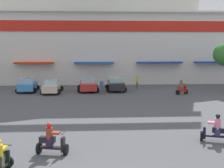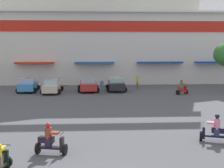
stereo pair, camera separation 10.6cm
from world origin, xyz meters
name	(u,v)px [view 1 (the left image)]	position (x,y,z in m)	size (l,w,h in m)	color
ground_plane	(99,113)	(0.00, 13.00, 0.00)	(128.00, 128.00, 0.00)	#4E5056
colonial_building	(96,21)	(0.00, 36.59, 8.86)	(40.12, 17.98, 19.95)	silver
parked_car_0	(28,85)	(-7.77, 24.55, 0.78)	(2.40, 3.88, 1.55)	#3F87C8
parked_car_1	(52,86)	(-4.93, 23.53, 0.78)	(2.21, 4.46, 1.56)	beige
parked_car_2	(88,85)	(-1.00, 24.42, 0.78)	(2.54, 4.10, 1.54)	#B32C2A
parked_car_3	(116,84)	(2.18, 24.66, 0.78)	(2.33, 4.10, 1.55)	#26252D
scooter_rider_0	(182,88)	(8.98, 21.54, 0.65)	(1.45, 1.15, 1.57)	black
scooter_rider_1	(215,131)	(6.08, 5.79, 0.61)	(1.54, 0.99, 1.52)	black
scooter_rider_5	(0,160)	(-4.06, 2.22, 0.62)	(0.65, 1.51, 1.51)	black
scooter_rider_8	(52,141)	(-2.37, 4.45, 0.63)	(1.53, 0.81, 1.51)	black
pedestrian_0	(102,86)	(0.47, 21.77, 0.95)	(0.51, 0.51, 1.67)	#44523F
pedestrian_1	(137,81)	(4.87, 26.09, 0.94)	(0.41, 0.41, 1.64)	#444E36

